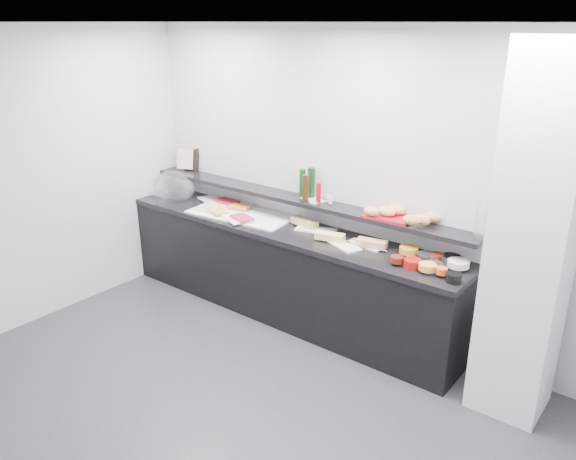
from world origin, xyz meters
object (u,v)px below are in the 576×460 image
Objects in this scene: bread_tray at (390,216)px; condiment_tray at (313,200)px; cloche_base at (167,195)px; sandwich_plate_mid at (343,245)px; carafe at (481,221)px; framed_print at (192,158)px.

condiment_tray is at bearing 175.65° from bread_tray.
cloche_base is 1.83m from condiment_tray.
condiment_tray reaches higher than sandwich_plate_mid.
condiment_tray is 1.57m from carafe.
carafe is (3.29, -0.12, 0.02)m from framed_print.
sandwich_plate_mid is at bearing -143.72° from bread_tray.
cloche_base is 1.66× the size of condiment_tray.
condiment_tray is at bearing 16.58° from cloche_base.
bread_tray is at bearing 20.17° from condiment_tray.
cloche_base reaches higher than sandwich_plate_mid.
framed_print reaches higher than cloche_base.
carafe reaches higher than cloche_base.
carafe is (0.77, -0.03, 0.14)m from bread_tray.
bread_tray is (0.79, 0.00, 0.00)m from condiment_tray.
framed_print reaches higher than bread_tray.
carafe is (1.07, 0.22, 0.39)m from sandwich_plate_mid.
framed_print is (0.08, 0.32, 0.36)m from cloche_base.
carafe is (3.36, 0.21, 0.38)m from cloche_base.
bread_tray is (0.29, 0.25, 0.25)m from sandwich_plate_mid.
sandwich_plate_mid is 1.16m from carafe.
cloche_base is at bearing -158.42° from sandwich_plate_mid.
framed_print is 3.29m from carafe.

